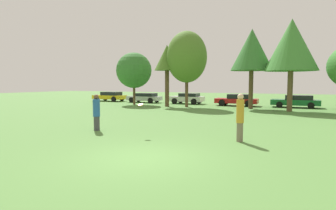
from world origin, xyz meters
TOP-DOWN VIEW (x-y plane):
  - ground_plane at (0.00, 0.00)m, footprint 120.00×120.00m
  - person_thrower at (-4.69, 3.58)m, footprint 0.35×0.35m
  - person_catcher at (2.35, 3.77)m, footprint 0.30×0.30m
  - frisbee at (-2.02, 3.34)m, footprint 0.26×0.25m
  - tree_0 at (-11.80, 19.08)m, footprint 3.92×3.92m
  - tree_1 at (-7.39, 18.22)m, footprint 2.56×2.56m
  - tree_2 at (-5.34, 18.43)m, footprint 3.97×3.97m
  - tree_3 at (0.75, 19.19)m, footprint 3.81×3.81m
  - tree_4 at (4.10, 17.95)m, footprint 4.31×4.31m
  - parked_car_yellow at (-17.82, 22.89)m, footprint 4.40×2.05m
  - parked_car_silver at (-12.34, 22.49)m, footprint 4.29×1.87m
  - parked_car_white at (-6.79, 22.65)m, footprint 3.83×2.08m
  - parked_car_red at (-0.96, 22.02)m, footprint 4.37×1.93m
  - parked_car_green at (4.66, 22.29)m, footprint 4.44×2.03m

SIDE VIEW (x-z plane):
  - ground_plane at x=0.00m, z-range 0.00..0.00m
  - parked_car_silver at x=-12.34m, z-range 0.05..1.21m
  - parked_car_green at x=4.66m, z-range 0.03..1.24m
  - parked_car_red at x=-0.96m, z-range 0.04..1.27m
  - parked_car_white at x=-6.79m, z-range 0.05..1.27m
  - parked_car_yellow at x=-17.82m, z-range 0.05..1.29m
  - person_thrower at x=-4.69m, z-range 0.02..1.84m
  - person_catcher at x=2.35m, z-range 0.04..2.00m
  - frisbee at x=-2.02m, z-range 1.36..1.46m
  - tree_0 at x=-11.80m, z-range 0.91..6.68m
  - tree_1 at x=-7.39m, z-range 1.73..7.97m
  - tree_2 at x=-5.34m, z-range 1.21..8.70m
  - tree_3 at x=0.75m, z-range 1.74..9.12m
  - tree_4 at x=4.10m, z-range 1.68..9.40m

